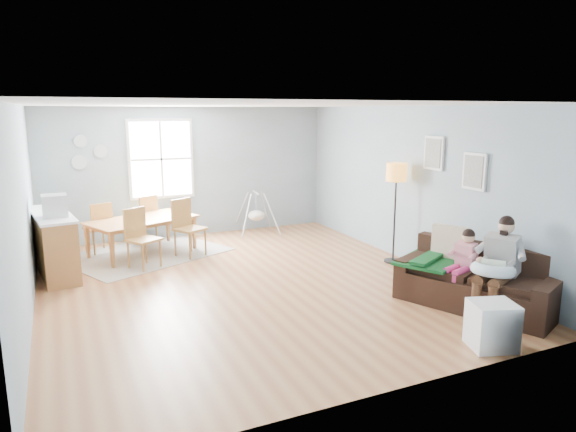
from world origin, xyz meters
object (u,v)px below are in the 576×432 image
storage_cube (491,325)px  chair_sw (140,234)px  toddler (464,255)px  baby_swing (256,215)px  father (498,263)px  counter (54,243)px  floor_lamp (396,181)px  sofa (477,286)px  chair_ne (146,216)px  monitor (54,206)px  dining_table (144,237)px  chair_nw (100,224)px  chair_se (186,223)px

storage_cube → chair_sw: chair_sw is taller
toddler → baby_swing: bearing=101.4°
father → counter: bearing=140.8°
chair_sw → floor_lamp: bearing=-20.5°
toddler → sofa: bearing=-45.2°
chair_ne → monitor: (-1.62, -1.75, 0.63)m
dining_table → storage_cube: bearing=-85.4°
counter → toddler: bearing=-36.7°
chair_ne → chair_sw: bearing=-102.5°
toddler → monitor: monitor is taller
floor_lamp → chair_sw: (-4.08, 1.53, -0.86)m
chair_sw → counter: (-1.32, 0.20, -0.07)m
storage_cube → chair_nw: chair_nw is taller
dining_table → baby_swing: 2.63m
chair_se → chair_nw: (-1.42, 0.81, -0.06)m
toddler → storage_cube: bearing=-119.0°
storage_cube → father: bearing=41.8°
chair_sw → chair_ne: 1.65m
toddler → chair_sw: 5.17m
floor_lamp → chair_se: floor_lamp is taller
dining_table → baby_swing: (2.52, 0.75, 0.07)m
father → monitor: size_ratio=3.47×
storage_cube → chair_nw: size_ratio=0.61×
toddler → floor_lamp: floor_lamp is taller
sofa → father: size_ratio=1.71×
counter → monitor: 0.75m
toddler → storage_cube: size_ratio=1.46×
sofa → chair_nw: (-4.42, 4.93, 0.26)m
sofa → chair_ne: chair_ne is taller
baby_swing → father: bearing=-78.1°
dining_table → chair_ne: bearing=54.7°
toddler → chair_sw: (-3.74, 3.58, -0.12)m
chair_ne → counter: 2.20m
floor_lamp → dining_table: bearing=149.1°
toddler → monitor: size_ratio=2.30×
floor_lamp → baby_swing: floor_lamp is taller
chair_se → baby_swing: chair_se is taller
storage_cube → monitor: bearing=133.4°
dining_table → chair_se: 0.86m
floor_lamp → chair_ne: floor_lamp is taller
chair_se → monitor: 2.29m
storage_cube → chair_ne: 6.93m
chair_se → sofa: bearing=-54.0°
dining_table → counter: (-1.51, -0.60, 0.18)m
sofa → chair_nw: 6.63m
sofa → floor_lamp: bearing=84.7°
toddler → chair_ne: 6.20m
dining_table → chair_sw: size_ratio=1.87×
chair_nw → monitor: (-0.73, -1.35, 0.64)m
chair_sw → dining_table: bearing=77.4°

